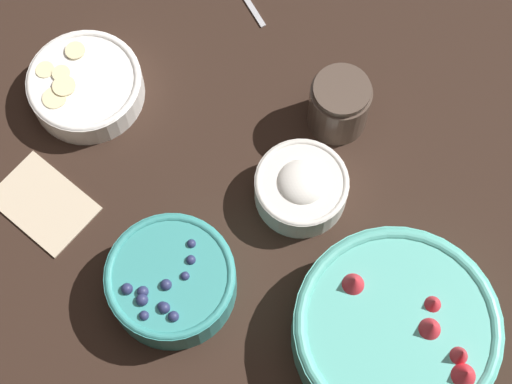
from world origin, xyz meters
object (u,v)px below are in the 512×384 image
object	(u,v)px
bowl_blueberries	(171,281)
bowl_bananas	(85,85)
bowl_strawberries	(396,331)
jar_chocolate	(339,105)
bowl_cream	(301,187)

from	to	relation	value
bowl_blueberries	bowl_bananas	xyz separation A→B (m)	(-0.30, 0.07, -0.01)
bowl_strawberries	jar_chocolate	world-z (taller)	bowl_strawberries
bowl_blueberries	jar_chocolate	distance (m)	0.32
bowl_strawberries	bowl_cream	xyz separation A→B (m)	(-0.22, 0.03, -0.01)
bowl_strawberries	bowl_bananas	distance (m)	0.53
bowl_bananas	bowl_cream	xyz separation A→B (m)	(0.30, 0.14, 0.00)
bowl_strawberries	bowl_bananas	bearing A→B (deg)	-168.37
bowl_bananas	bowl_strawberries	bearing A→B (deg)	11.63
bowl_strawberries	jar_chocolate	bearing A→B (deg)	152.80
bowl_bananas	jar_chocolate	distance (m)	0.35
bowl_strawberries	jar_chocolate	xyz separation A→B (m)	(-0.28, 0.14, -0.00)
bowl_bananas	bowl_cream	distance (m)	0.33
bowl_strawberries	bowl_bananas	size ratio (longest dim) A/B	1.59
bowl_strawberries	jar_chocolate	distance (m)	0.31
bowl_strawberries	bowl_blueberries	size ratio (longest dim) A/B	1.55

